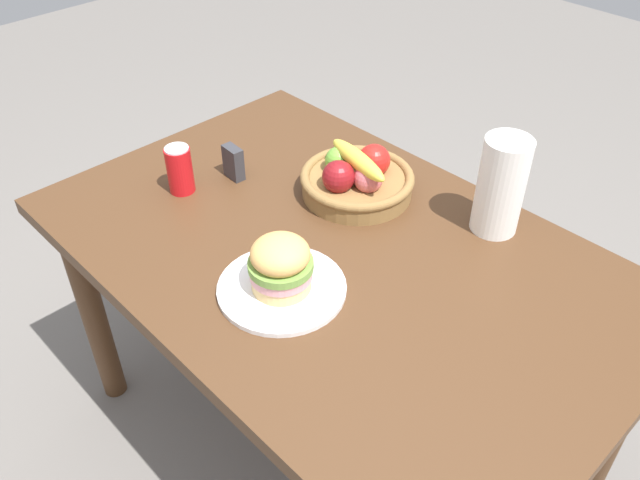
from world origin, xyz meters
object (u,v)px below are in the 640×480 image
at_px(plate, 282,288).
at_px(sandwich, 281,264).
at_px(paper_towel_roll, 501,186).
at_px(napkin_holder, 233,163).
at_px(fruit_basket, 357,178).
at_px(soda_can, 180,170).

bearing_deg(plate, sandwich, 0.00).
height_order(paper_towel_roll, napkin_holder, paper_towel_roll).
height_order(sandwich, fruit_basket, same).
distance_m(sandwich, fruit_basket, 0.40).
bearing_deg(fruit_basket, plate, -69.66).
height_order(sandwich, paper_towel_roll, paper_towel_roll).
bearing_deg(paper_towel_roll, plate, -109.96).
distance_m(sandwich, soda_can, 0.47).
height_order(plate, soda_can, soda_can).
bearing_deg(plate, napkin_holder, 154.43).
bearing_deg(napkin_holder, paper_towel_roll, 31.29).
bearing_deg(soda_can, sandwich, -7.99).
xyz_separation_m(sandwich, fruit_basket, (-0.14, 0.38, -0.03)).
bearing_deg(plate, fruit_basket, 110.34).
height_order(soda_can, fruit_basket, fruit_basket).
xyz_separation_m(plate, napkin_holder, (-0.42, 0.20, 0.04)).
distance_m(plate, sandwich, 0.07).
relative_size(soda_can, paper_towel_roll, 0.53).
relative_size(plate, soda_can, 2.20).
bearing_deg(sandwich, napkin_holder, 154.43).
distance_m(plate, napkin_holder, 0.46).
xyz_separation_m(plate, soda_can, (-0.46, 0.06, 0.06)).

